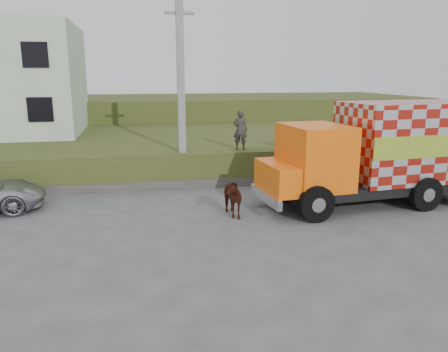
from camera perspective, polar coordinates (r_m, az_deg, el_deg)
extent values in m
plane|color=#474749|center=(15.10, 0.35, -5.35)|extent=(120.00, 120.00, 0.00)
cube|color=#304B19|center=(24.52, -4.44, 3.63)|extent=(40.00, 12.00, 1.50)
cube|color=#304B19|center=(36.28, -6.84, 7.86)|extent=(40.00, 12.00, 3.00)
cube|color=#595651|center=(18.80, -8.27, -1.12)|extent=(16.00, 0.50, 0.40)
cube|color=gray|center=(18.73, -5.62, 10.67)|extent=(0.30, 0.30, 8.00)
cube|color=gray|center=(18.86, -5.85, 20.43)|extent=(1.20, 0.12, 0.12)
cube|color=black|center=(17.48, 19.32, -1.05)|extent=(7.77, 3.10, 0.39)
cube|color=#EE5E0C|center=(15.83, 11.74, 2.54)|extent=(2.22, 2.73, 2.23)
cube|color=#EE5E0C|center=(15.41, 7.41, -0.12)|extent=(1.31, 2.43, 1.00)
cube|color=silver|center=(18.00, 23.19, 4.27)|extent=(5.34, 3.11, 2.90)
cube|color=yellow|center=(16.99, 26.08, 3.52)|extent=(5.11, 0.49, 0.78)
cube|color=yellow|center=(19.05, 20.61, 4.93)|extent=(5.11, 0.49, 0.78)
cube|color=silver|center=(15.37, 5.43, -2.69)|extent=(0.39, 2.57, 0.33)
cylinder|color=black|center=(14.78, 11.91, -3.56)|extent=(1.26, 0.49, 1.23)
cylinder|color=black|center=(16.99, 7.85, -1.20)|extent=(1.26, 0.49, 1.23)
cylinder|color=black|center=(17.23, 24.78, -2.12)|extent=(1.26, 0.49, 1.23)
cylinder|color=black|center=(19.16, 19.80, -0.23)|extent=(1.26, 0.49, 1.23)
cylinder|color=black|center=(20.25, 23.89, 0.11)|extent=(1.26, 0.49, 1.23)
imported|color=black|center=(15.06, 0.68, -2.69)|extent=(0.95, 1.70, 1.36)
imported|color=#292725|center=(19.50, 2.14, 6.04)|extent=(0.76, 0.64, 1.76)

